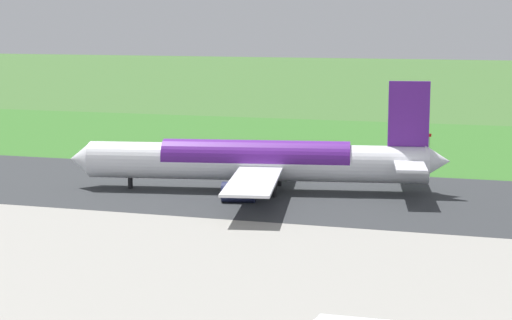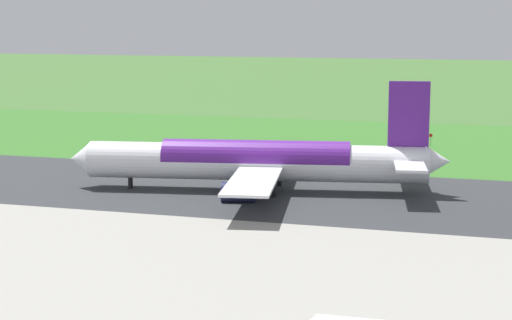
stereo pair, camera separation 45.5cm
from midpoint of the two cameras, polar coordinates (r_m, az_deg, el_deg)
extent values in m
plane|color=#3D662D|center=(124.23, -1.79, -1.96)|extent=(800.00, 800.00, 0.00)
cube|color=#2D3033|center=(124.22, -1.79, -1.94)|extent=(600.00, 35.84, 0.06)
cube|color=#346B27|center=(168.83, 3.24, 1.06)|extent=(600.00, 80.00, 0.04)
cylinder|color=white|center=(122.20, 0.11, -0.14)|extent=(48.17, 13.54, 5.20)
cone|color=white|center=(127.54, -11.35, 0.08)|extent=(3.82, 5.39, 4.94)
cone|color=white|center=(121.95, 11.96, -0.08)|extent=(4.22, 4.97, 4.42)
cube|color=#591E8C|center=(120.74, 10.13, 3.00)|extent=(5.60, 1.47, 9.00)
cube|color=white|center=(116.17, 10.21, -0.39)|extent=(5.52, 9.56, 0.36)
cube|color=white|center=(127.01, 9.90, 0.45)|extent=(5.52, 9.56, 0.36)
cube|color=white|center=(111.40, -0.01, -1.28)|extent=(9.77, 22.71, 0.35)
cube|color=white|center=(132.97, 1.06, 0.46)|extent=(9.77, 22.71, 0.35)
cylinder|color=#23284C|center=(115.59, -1.05, -2.15)|extent=(4.92, 3.55, 2.80)
cylinder|color=#23284C|center=(130.21, -0.18, -0.83)|extent=(4.92, 3.55, 2.80)
cylinder|color=black|center=(125.94, -8.17, -1.10)|extent=(0.70, 0.70, 3.42)
cylinder|color=black|center=(118.44, 1.33, -1.67)|extent=(0.70, 0.70, 3.42)
cylinder|color=black|center=(126.27, 1.66, -0.98)|extent=(0.70, 0.70, 3.42)
cylinder|color=#591E8C|center=(122.12, 0.11, 0.10)|extent=(26.91, 9.77, 5.23)
cylinder|color=slate|center=(168.98, 11.49, 1.20)|extent=(0.10, 0.10, 1.80)
cube|color=red|center=(168.83, 11.51, 1.60)|extent=(0.60, 0.04, 0.60)
cone|color=orange|center=(167.77, 10.09, 0.97)|extent=(0.40, 0.40, 0.55)
camera|label=1|loc=(0.23, -89.89, 0.02)|focal=60.77mm
camera|label=2|loc=(0.23, 90.11, -0.02)|focal=60.77mm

